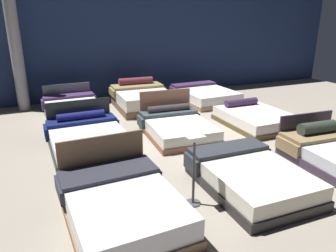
# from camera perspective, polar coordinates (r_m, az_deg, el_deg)

# --- Properties ---
(ground_plane) EXTENTS (18.00, 18.00, 0.02)m
(ground_plane) POSITION_cam_1_polar(r_m,az_deg,el_deg) (7.73, 2.54, -2.18)
(ground_plane) COLOR gray
(showroom_back_wall) EXTENTS (18.00, 0.06, 3.50)m
(showroom_back_wall) POSITION_cam_1_polar(r_m,az_deg,el_deg) (11.68, -7.64, 13.75)
(showroom_back_wall) COLOR navy
(showroom_back_wall) RESTS_ON ground_plane
(bed_0) EXTENTS (1.62, 2.13, 0.96)m
(bed_0) POSITION_cam_1_polar(r_m,az_deg,el_deg) (4.73, -8.30, -13.62)
(bed_0) COLOR brown
(bed_0) RESTS_ON ground_plane
(bed_1) EXTENTS (1.58, 2.07, 0.49)m
(bed_1) POSITION_cam_1_polar(r_m,az_deg,el_deg) (5.63, 14.32, -8.70)
(bed_1) COLOR black
(bed_1) RESTS_ON ground_plane
(bed_3) EXTENTS (1.69, 2.06, 0.89)m
(bed_3) POSITION_cam_1_polar(r_m,az_deg,el_deg) (7.23, -14.07, -2.18)
(bed_3) COLOR black
(bed_3) RESTS_ON ground_plane
(bed_4) EXTENTS (1.64, 2.04, 0.95)m
(bed_4) POSITION_cam_1_polar(r_m,az_deg,el_deg) (7.83, 1.58, -0.13)
(bed_4) COLOR brown
(bed_4) RESTS_ON ground_plane
(bed_5) EXTENTS (1.57, 2.00, 0.57)m
(bed_5) POSITION_cam_1_polar(r_m,az_deg,el_deg) (8.88, 15.25, 1.36)
(bed_5) COLOR brown
(bed_5) RESTS_ON ground_plane
(bed_6) EXTENTS (1.61, 2.00, 0.79)m
(bed_6) POSITION_cam_1_polar(r_m,az_deg,el_deg) (9.77, -16.59, 3.03)
(bed_6) COLOR #535660
(bed_6) RESTS_ON ground_plane
(bed_7) EXTENTS (1.78, 2.16, 0.84)m
(bed_7) POSITION_cam_1_polar(r_m,az_deg,el_deg) (10.23, -4.52, 4.89)
(bed_7) COLOR brown
(bed_7) RESTS_ON ground_plane
(bed_8) EXTENTS (1.81, 2.20, 0.50)m
(bed_8) POSITION_cam_1_polar(r_m,az_deg,el_deg) (11.06, 6.55, 5.45)
(bed_8) COLOR #8E694C
(bed_8) RESTS_ON ground_plane
(price_sign) EXTENTS (0.28, 0.24, 1.13)m
(price_sign) POSITION_cam_1_polar(r_m,az_deg,el_deg) (4.95, 4.57, -9.22)
(price_sign) COLOR #3F3F44
(price_sign) RESTS_ON ground_plane
(support_pillar) EXTENTS (0.35, 0.35, 3.50)m
(support_pillar) POSITION_cam_1_polar(r_m,az_deg,el_deg) (10.72, -25.33, 11.70)
(support_pillar) COLOR #99999E
(support_pillar) RESTS_ON ground_plane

